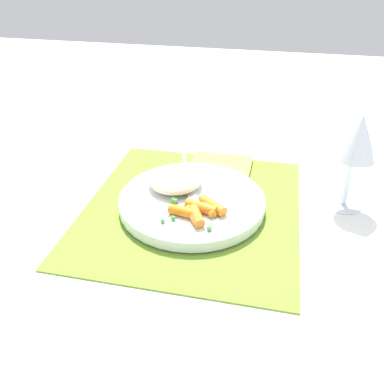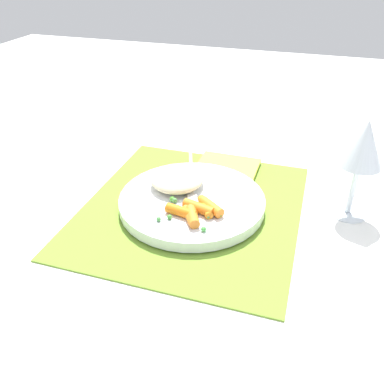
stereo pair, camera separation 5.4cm
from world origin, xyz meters
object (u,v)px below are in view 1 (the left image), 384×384
carrot_portion (199,210)px  wine_glass (358,141)px  fork (189,183)px  plate (192,201)px  rice_mound (175,179)px  napkin (221,166)px

carrot_portion → wine_glass: bearing=116.2°
fork → wine_glass: 0.29m
plate → wine_glass: 0.29m
fork → plate: bearing=18.6°
fork → carrot_portion: bearing=22.2°
rice_mound → carrot_portion: size_ratio=1.01×
plate → wine_glass: wine_glass is taller
rice_mound → fork: (-0.01, 0.02, -0.01)m
carrot_portion → napkin: size_ratio=0.81×
napkin → fork: bearing=-20.2°
rice_mound → wine_glass: bearing=97.8°
fork → wine_glass: wine_glass is taller
carrot_portion → wine_glass: (-0.12, 0.24, 0.09)m
carrot_portion → fork: carrot_portion is taller
rice_mound → napkin: rice_mound is taller
carrot_portion → fork: bearing=-157.8°
plate → fork: (-0.04, -0.01, 0.01)m
wine_glass → napkin: bearing=-109.0°
rice_mound → carrot_portion: (0.08, 0.06, -0.01)m
fork → napkin: 0.12m
rice_mound → fork: bearing=114.1°
carrot_portion → fork: (-0.09, -0.04, -0.00)m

